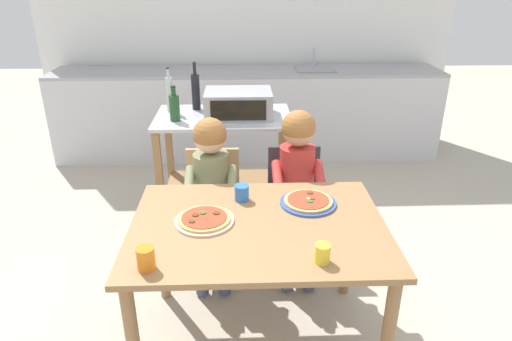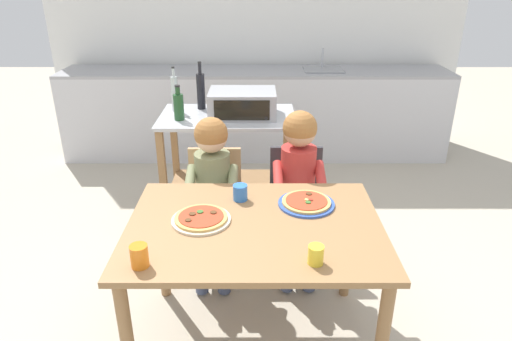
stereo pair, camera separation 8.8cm
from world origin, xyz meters
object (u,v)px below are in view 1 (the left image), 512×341
(kitchen_island_cart, at_px, (224,153))
(pizza_plate_blue_rimmed, at_px, (308,202))
(bottle_dark_olive_oil, at_px, (170,94))
(dining_chair_right, at_px, (294,199))
(drinking_cup_yellow, at_px, (322,253))
(bottle_tall_green_wine, at_px, (196,91))
(pizza_plate_cream, at_px, (204,220))
(child_in_olive_shirt, at_px, (211,181))
(drinking_cup_orange, at_px, (146,258))
(drinking_cup_blue, at_px, (242,193))
(child_in_red_shirt, at_px, (298,174))
(toaster_oven, at_px, (238,104))
(dining_table, at_px, (258,242))
(dining_chair_left, at_px, (213,203))
(bottle_clear_vinegar, at_px, (174,107))

(kitchen_island_cart, xyz_separation_m, pizza_plate_blue_rimmed, (0.48, -1.13, 0.17))
(bottle_dark_olive_oil, height_order, dining_chair_right, bottle_dark_olive_oil)
(kitchen_island_cart, xyz_separation_m, drinking_cup_yellow, (0.46, -1.64, 0.20))
(bottle_tall_green_wine, height_order, pizza_plate_cream, bottle_tall_green_wine)
(kitchen_island_cart, relative_size, child_in_olive_shirt, 0.95)
(dining_chair_right, bearing_deg, drinking_cup_yellow, -90.76)
(drinking_cup_orange, relative_size, drinking_cup_blue, 1.16)
(child_in_red_shirt, xyz_separation_m, pizza_plate_blue_rimmed, (0.00, -0.44, 0.04))
(pizza_plate_blue_rimmed, bearing_deg, child_in_red_shirt, 90.01)
(toaster_oven, height_order, pizza_plate_cream, toaster_oven)
(kitchen_island_cart, bearing_deg, bottle_tall_green_wine, 140.23)
(dining_table, bearing_deg, drinking_cup_yellow, -51.23)
(pizza_plate_blue_rimmed, xyz_separation_m, drinking_cup_yellow, (-0.01, -0.51, 0.03))
(dining_chair_right, relative_size, drinking_cup_yellow, 9.60)
(drinking_cup_yellow, bearing_deg, kitchen_island_cart, 105.73)
(pizza_plate_blue_rimmed, relative_size, drinking_cup_orange, 2.98)
(kitchen_island_cart, distance_m, dining_chair_left, 0.61)
(bottle_clear_vinegar, height_order, drinking_cup_blue, bottle_clear_vinegar)
(drinking_cup_orange, bearing_deg, bottle_dark_olive_oil, 94.10)
(bottle_dark_olive_oil, xyz_separation_m, drinking_cup_yellow, (0.86, -1.76, -0.23))
(drinking_cup_orange, bearing_deg, toaster_oven, 76.87)
(dining_chair_right, distance_m, drinking_cup_orange, 1.36)
(toaster_oven, relative_size, drinking_cup_orange, 4.86)
(bottle_tall_green_wine, bearing_deg, child_in_olive_shirt, -80.33)
(child_in_red_shirt, distance_m, pizza_plate_blue_rimmed, 0.44)
(dining_table, bearing_deg, child_in_red_shirt, 66.80)
(dining_chair_right, relative_size, child_in_red_shirt, 0.74)
(dining_table, xyz_separation_m, drinking_cup_orange, (-0.48, -0.34, 0.15))
(dining_chair_left, bearing_deg, pizza_plate_cream, -90.01)
(drinking_cup_yellow, bearing_deg, child_in_olive_shirt, 119.31)
(bottle_tall_green_wine, bearing_deg, drinking_cup_orange, -91.95)
(bottle_clear_vinegar, xyz_separation_m, drinking_cup_yellow, (0.80, -1.53, -0.20))
(pizza_plate_cream, bearing_deg, toaster_oven, 82.37)
(dining_chair_left, distance_m, pizza_plate_cream, 0.75)
(drinking_cup_orange, bearing_deg, child_in_red_shirt, 52.42)
(bottle_dark_olive_oil, height_order, child_in_red_shirt, bottle_dark_olive_oil)
(bottle_tall_green_wine, relative_size, drinking_cup_yellow, 4.27)
(bottle_clear_vinegar, relative_size, pizza_plate_cream, 0.86)
(kitchen_island_cart, xyz_separation_m, drinking_cup_orange, (-0.27, -1.66, 0.20))
(dining_chair_left, distance_m, child_in_olive_shirt, 0.24)
(bottle_clear_vinegar, relative_size, dining_table, 0.20)
(dining_chair_left, height_order, child_in_olive_shirt, child_in_olive_shirt)
(dining_table, height_order, drinking_cup_yellow, drinking_cup_yellow)
(toaster_oven, height_order, pizza_plate_blue_rimmed, toaster_oven)
(child_in_red_shirt, relative_size, drinking_cup_blue, 12.75)
(dining_chair_right, bearing_deg, drinking_cup_blue, -125.26)
(child_in_red_shirt, height_order, pizza_plate_blue_rimmed, child_in_red_shirt)
(dining_table, relative_size, dining_chair_right, 1.53)
(bottle_clear_vinegar, bearing_deg, pizza_plate_blue_rimmed, -51.41)
(pizza_plate_blue_rimmed, bearing_deg, bottle_dark_olive_oil, 125.17)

